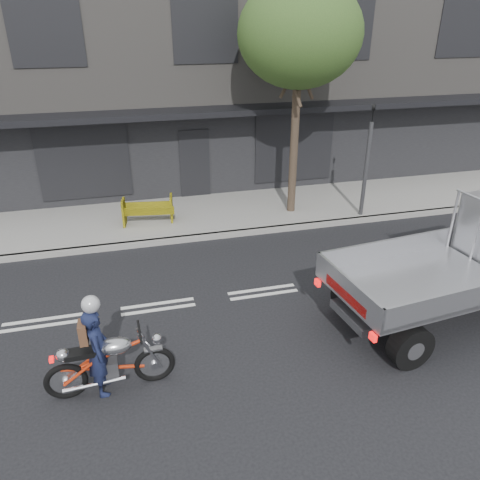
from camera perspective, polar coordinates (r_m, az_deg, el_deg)
The scene contains 9 objects.
ground at distance 10.88m, azimuth 2.79°, elevation -6.37°, with size 80.00×80.00×0.00m, color black.
sidewalk at distance 14.90m, azimuth -2.46°, elevation 3.30°, with size 32.00×3.20×0.15m, color gray.
kerb at distance 13.47m, azimuth -1.03°, elevation 0.76°, with size 32.00×0.20×0.15m, color gray.
building_main at distance 20.33m, azimuth -6.87°, elevation 20.71°, with size 26.00×10.00×8.00m, color slate.
street_tree at distance 13.90m, azimuth 7.29°, elevation 23.59°, with size 3.40×3.40×6.74m.
traffic_light_pole at distance 14.59m, azimuth 15.13°, elevation 8.51°, with size 0.12×0.12×3.50m.
motorcycle at distance 8.35m, azimuth -15.59°, elevation -14.10°, with size 2.17×0.63×1.11m.
rider at distance 8.22m, azimuth -16.86°, elevation -12.94°, with size 0.59×0.39×1.61m, color #151C3C.
construction_barrier at distance 13.92m, azimuth -11.09°, elevation 3.33°, with size 1.49×0.60×0.84m, color yellow, non-canonical shape.
Camera 1 is at (-2.79, -8.76, 5.82)m, focal length 35.00 mm.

